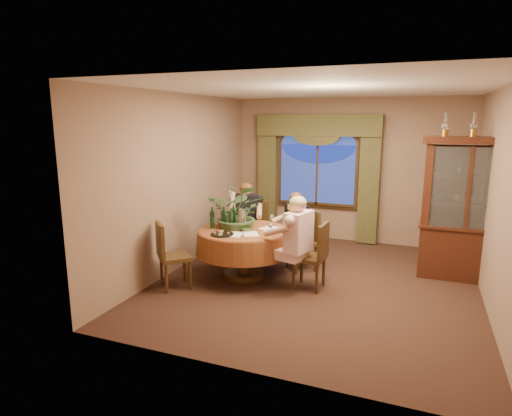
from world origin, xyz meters
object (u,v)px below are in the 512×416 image
at_px(oil_lamp_right, 503,125).
at_px(wine_bottle_2, 231,219).
at_px(chair_back_right, 302,241).
at_px(chair_back, 255,230).
at_px(oil_lamp_left, 445,124).
at_px(wine_bottle_5, 212,218).
at_px(dining_table, 244,253).
at_px(wine_bottle_3, 222,216).
at_px(chair_right, 309,256).
at_px(wine_bottle_4, 229,217).
at_px(china_cabinet, 465,210).
at_px(centerpiece_plant, 239,189).
at_px(oil_lamp_center, 474,124).
at_px(chair_front_left, 175,255).
at_px(wine_bottle_1, 234,215).
at_px(person_scarf, 296,230).
at_px(olive_bowl, 246,229).
at_px(wine_bottle_0, 224,217).
at_px(person_back, 246,220).
at_px(stoneware_vase, 242,218).
at_px(person_pink, 298,245).

height_order(oil_lamp_right, wine_bottle_2, oil_lamp_right).
relative_size(chair_back_right, chair_back, 1.00).
relative_size(oil_lamp_left, wine_bottle_5, 1.03).
relative_size(dining_table, wine_bottle_3, 4.49).
relative_size(oil_lamp_right, chair_right, 0.35).
xyz_separation_m(wine_bottle_3, wine_bottle_5, (-0.08, -0.18, 0.00)).
xyz_separation_m(chair_right, wine_bottle_5, (-1.53, -0.02, 0.44)).
height_order(wine_bottle_2, wine_bottle_4, same).
xyz_separation_m(china_cabinet, centerpiece_plant, (-3.25, -1.00, 0.27)).
relative_size(oil_lamp_center, chair_back, 0.35).
bearing_deg(chair_back_right, dining_table, 90.00).
height_order(chair_right, wine_bottle_2, wine_bottle_2).
bearing_deg(centerpiece_plant, dining_table, -44.77).
bearing_deg(chair_front_left, wine_bottle_1, 108.20).
xyz_separation_m(oil_lamp_right, person_scarf, (-2.85, -0.41, -1.69)).
bearing_deg(dining_table, centerpiece_plant, 135.23).
distance_m(olive_bowl, wine_bottle_0, 0.42).
height_order(centerpiece_plant, wine_bottle_4, centerpiece_plant).
height_order(chair_front_left, wine_bottle_1, wine_bottle_1).
bearing_deg(olive_bowl, person_back, 112.32).
relative_size(china_cabinet, stoneware_vase, 7.65).
bearing_deg(stoneware_vase, person_back, 107.77).
relative_size(stoneware_vase, wine_bottle_0, 0.85).
bearing_deg(person_scarf, chair_front_left, 87.34).
xyz_separation_m(chair_right, chair_back, (-1.26, 1.09, 0.00)).
bearing_deg(person_pink, dining_table, 90.00).
xyz_separation_m(wine_bottle_0, wine_bottle_5, (-0.15, -0.10, 0.00)).
height_order(oil_lamp_left, wine_bottle_3, oil_lamp_left).
height_order(china_cabinet, wine_bottle_5, china_cabinet).
bearing_deg(china_cabinet, wine_bottle_1, -164.62).
bearing_deg(chair_back, oil_lamp_right, 170.25).
bearing_deg(oil_lamp_left, oil_lamp_center, 0.00).
distance_m(stoneware_vase, centerpiece_plant, 0.45).
bearing_deg(centerpiece_plant, china_cabinet, 17.14).
bearing_deg(chair_back_right, chair_right, 162.83).
relative_size(china_cabinet, person_scarf, 1.72).
relative_size(china_cabinet, wine_bottle_2, 6.51).
xyz_separation_m(oil_lamp_center, wine_bottle_1, (-3.37, -0.93, -1.40)).
distance_m(oil_lamp_right, olive_bowl, 3.93).
bearing_deg(dining_table, oil_lamp_left, 22.68).
xyz_separation_m(oil_lamp_center, person_pink, (-2.17, -1.40, -1.63)).
xyz_separation_m(oil_lamp_left, chair_right, (-1.68, -1.21, -1.84)).
xyz_separation_m(person_scarf, stoneware_vase, (-0.70, -0.62, 0.27)).
height_order(oil_lamp_left, oil_lamp_center, same).
height_order(dining_table, stoneware_vase, stoneware_vase).
relative_size(oil_lamp_left, wine_bottle_1, 1.03).
relative_size(dining_table, wine_bottle_5, 4.49).
height_order(dining_table, person_scarf, person_scarf).
height_order(oil_lamp_center, person_pink, oil_lamp_center).
bearing_deg(person_pink, chair_back, 57.34).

